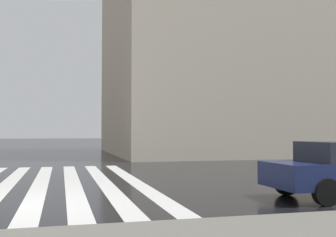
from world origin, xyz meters
TOP-DOWN VIEW (x-y plane):
  - ground_plane at (0.00, 0.00)m, footprint 220.00×220.00m
  - zebra_crossing at (4.00, 0.40)m, footprint 13.00×7.50m
  - haussmann_block_corner at (21.09, -14.64)m, footprint 17.17×20.36m

SIDE VIEW (x-z plane):
  - ground_plane at x=0.00m, z-range 0.00..0.00m
  - zebra_crossing at x=4.00m, z-range 0.00..0.01m
  - haussmann_block_corner at x=21.09m, z-range -0.24..23.04m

